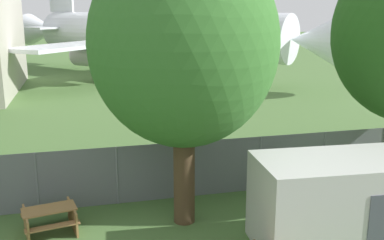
% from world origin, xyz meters
% --- Properties ---
extents(perimeter_fence, '(56.07, 0.07, 2.00)m').
position_xyz_m(perimeter_fence, '(0.00, 9.84, 1.00)').
color(perimeter_fence, slate).
rests_on(perimeter_fence, ground).
extents(airplane, '(27.58, 30.39, 12.27)m').
position_xyz_m(airplane, '(3.18, 39.38, 4.06)').
color(airplane, white).
rests_on(airplane, ground).
extents(portable_cabin, '(4.55, 2.61, 2.53)m').
position_xyz_m(portable_cabin, '(3.04, 5.60, 1.27)').
color(portable_cabin, silver).
rests_on(portable_cabin, ground).
extents(picnic_bench_open_grass, '(1.75, 1.67, 0.76)m').
position_xyz_m(picnic_bench_open_grass, '(-4.66, 8.28, 0.47)').
color(picnic_bench_open_grass, olive).
rests_on(picnic_bench_open_grass, ground).
extents(tree_near_hangar, '(5.39, 5.39, 8.42)m').
position_xyz_m(tree_near_hangar, '(-0.67, 8.04, 5.42)').
color(tree_near_hangar, '#4C3823').
rests_on(tree_near_hangar, ground).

